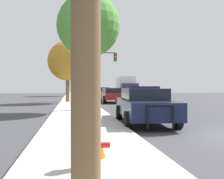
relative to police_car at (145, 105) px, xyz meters
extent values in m
cube|color=#BCB7AD|center=(-2.60, -3.50, -0.72)|extent=(3.00, 110.00, 0.13)
cube|color=#141E3D|center=(0.00, -0.05, -0.12)|extent=(2.21, 5.07, 0.67)
cube|color=black|center=(0.01, 0.19, 0.46)|extent=(1.79, 2.68, 0.47)
cylinder|color=black|center=(0.82, -1.65, -0.45)|extent=(0.28, 0.68, 0.67)
cylinder|color=black|center=(-1.03, -1.53, -0.45)|extent=(0.28, 0.68, 0.67)
cylinder|color=black|center=(1.02, 1.42, -0.45)|extent=(0.28, 0.68, 0.67)
cylinder|color=black|center=(-0.83, 1.54, -0.45)|extent=(0.28, 0.68, 0.67)
cylinder|color=black|center=(0.25, -2.67, -0.21)|extent=(0.07, 0.07, 0.79)
cylinder|color=black|center=(-0.60, -2.62, -0.21)|extent=(0.07, 0.07, 0.79)
cylinder|color=black|center=(-0.17, -2.65, 0.15)|extent=(0.90, 0.13, 0.07)
cube|color=navy|center=(0.01, 0.19, 0.74)|extent=(1.37, 0.29, 0.09)
cube|color=navy|center=(0.95, -0.11, -0.08)|extent=(0.24, 3.56, 0.19)
cylinder|color=red|center=(-2.67, -6.45, -0.34)|extent=(0.26, 0.26, 0.63)
sphere|color=red|center=(-2.67, -6.45, 0.01)|extent=(0.27, 0.27, 0.27)
cylinder|color=red|center=(-2.89, -6.45, -0.28)|extent=(0.18, 0.10, 0.10)
cylinder|color=red|center=(-2.45, -6.45, -0.28)|extent=(0.18, 0.10, 0.10)
cylinder|color=#424247|center=(-2.19, 18.17, 1.92)|extent=(0.16, 0.16, 5.14)
cylinder|color=#424247|center=(-0.31, 18.17, 4.34)|extent=(3.77, 0.11, 0.11)
cube|color=black|center=(1.58, 18.17, 3.89)|extent=(0.30, 0.24, 0.90)
sphere|color=red|center=(1.58, 18.04, 4.19)|extent=(0.20, 0.20, 0.20)
sphere|color=orange|center=(1.58, 18.04, 3.89)|extent=(0.20, 0.20, 0.20)
sphere|color=green|center=(1.58, 18.04, 3.59)|extent=(0.20, 0.20, 0.20)
cube|color=black|center=(4.72, 24.43, -0.15)|extent=(2.06, 4.65, 0.58)
cube|color=black|center=(4.73, 24.65, 0.37)|extent=(1.69, 2.45, 0.47)
cylinder|color=black|center=(5.53, 22.97, -0.44)|extent=(0.28, 0.69, 0.68)
cylinder|color=black|center=(3.75, 23.06, -0.44)|extent=(0.28, 0.69, 0.68)
cylinder|color=black|center=(5.68, 25.79, -0.44)|extent=(0.28, 0.69, 0.68)
cylinder|color=black|center=(3.90, 25.88, -0.44)|extent=(0.28, 0.69, 0.68)
cube|color=navy|center=(3.06, 40.61, -0.15)|extent=(1.98, 4.69, 0.60)
cube|color=black|center=(3.06, 40.38, 0.35)|extent=(1.65, 2.46, 0.41)
cylinder|color=black|center=(2.21, 42.07, -0.45)|extent=(0.26, 0.66, 0.66)
cylinder|color=black|center=(4.01, 42.01, -0.45)|extent=(0.26, 0.66, 0.66)
cylinder|color=black|center=(2.12, 39.20, -0.45)|extent=(0.26, 0.66, 0.66)
cylinder|color=black|center=(3.92, 39.14, -0.45)|extent=(0.26, 0.66, 0.66)
cube|color=maroon|center=(0.67, 14.87, -0.13)|extent=(1.84, 4.69, 0.58)
cube|color=black|center=(0.67, 14.64, 0.38)|extent=(1.54, 2.46, 0.45)
cylinder|color=black|center=(-0.21, 16.29, -0.42)|extent=(0.26, 0.72, 0.72)
cylinder|color=black|center=(1.46, 16.33, -0.42)|extent=(0.26, 0.72, 0.72)
cylinder|color=black|center=(-0.13, 13.41, -0.42)|extent=(0.26, 0.72, 0.72)
cylinder|color=black|center=(1.54, 13.46, -0.42)|extent=(0.26, 0.72, 0.72)
cube|color=#333856|center=(4.84, 26.61, 0.42)|extent=(2.47, 2.16, 1.50)
cube|color=white|center=(5.02, 30.25, 0.92)|extent=(2.63, 5.36, 2.50)
cylinder|color=black|center=(6.01, 26.75, -0.33)|extent=(0.33, 0.92, 0.91)
cylinder|color=black|center=(3.69, 26.87, -0.33)|extent=(0.33, 0.92, 0.91)
cylinder|color=black|center=(6.23, 31.17, -0.33)|extent=(0.33, 0.92, 0.91)
cylinder|color=black|center=(3.91, 31.29, -0.33)|extent=(0.33, 0.92, 0.91)
cylinder|color=brown|center=(-3.41, 14.91, 0.74)|extent=(0.34, 0.34, 2.79)
sphere|color=#B77F28|center=(-3.41, 14.91, 3.15)|extent=(3.69, 3.69, 3.69)
cylinder|color=brown|center=(-2.01, 5.89, 1.40)|extent=(0.37, 0.37, 4.11)
sphere|color=#4C8E38|center=(-2.01, 5.89, 4.53)|extent=(3.91, 3.91, 3.91)
cylinder|color=#4C3823|center=(-2.46, 34.01, 1.23)|extent=(0.36, 0.36, 3.78)
sphere|color=#5B9947|center=(-2.46, 34.01, 4.24)|extent=(4.06, 4.06, 4.06)
cone|color=orange|center=(-2.53, -5.81, -0.35)|extent=(0.37, 0.37, 0.60)
cylinder|color=white|center=(-2.53, -5.81, -0.32)|extent=(0.20, 0.20, 0.08)
camera|label=1|loc=(-3.04, -11.46, 0.79)|focal=45.00mm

